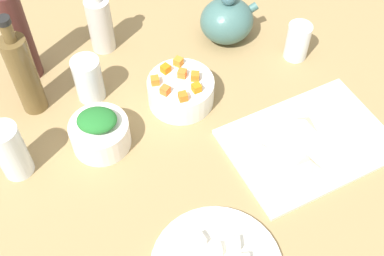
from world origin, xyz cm
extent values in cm
cube|color=#987C4F|center=(0.00, 0.00, 1.50)|extent=(190.00, 190.00, 3.00)
cube|color=white|center=(23.07, -9.56, 3.50)|extent=(36.18, 27.10, 1.00)
cylinder|color=white|center=(-18.03, 6.81, 6.16)|extent=(12.47, 12.47, 6.33)
cylinder|color=white|center=(2.02, 12.06, 6.12)|extent=(14.96, 14.96, 6.24)
ellipsoid|color=#406864|center=(20.21, 27.89, 8.49)|extent=(13.40, 12.61, 10.99)
cylinder|color=#406864|center=(25.90, 27.89, 9.87)|extent=(5.38, 2.00, 3.93)
cylinder|color=brown|center=(-29.38, 22.57, 12.92)|extent=(5.55, 5.55, 19.83)
cylinder|color=brown|center=(-29.38, 22.57, 25.01)|extent=(2.50, 2.50, 4.35)
cylinder|color=black|center=(-29.38, 22.57, 27.78)|extent=(2.77, 2.77, 1.20)
cylinder|color=#4C2421|center=(-28.54, 33.37, 14.71)|extent=(5.92, 5.92, 23.42)
cylinder|color=silver|center=(-9.70, 35.92, 10.09)|extent=(5.96, 5.96, 14.17)
cylinder|color=white|center=(-16.65, 21.05, 8.44)|extent=(6.40, 6.40, 10.88)
cylinder|color=white|center=(-35.70, 6.53, 9.60)|extent=(6.18, 6.18, 13.21)
cylinder|color=white|center=(33.47, 15.55, 7.71)|extent=(5.69, 5.69, 9.42)
cube|color=orange|center=(-0.03, 16.19, 10.14)|extent=(2.39, 2.39, 1.80)
cube|color=orange|center=(2.94, 13.49, 10.14)|extent=(2.51, 2.51, 1.80)
cube|color=orange|center=(-2.23, 10.13, 10.14)|extent=(2.52, 2.52, 1.80)
cube|color=orange|center=(5.29, 11.63, 10.14)|extent=(2.41, 2.41, 1.80)
cube|color=orange|center=(3.44, 17.23, 10.14)|extent=(2.52, 2.52, 1.80)
cube|color=orange|center=(0.69, 7.06, 10.14)|extent=(1.89, 1.89, 1.80)
cube|color=orange|center=(-3.34, 13.63, 10.14)|extent=(2.08, 2.08, 1.80)
cube|color=orange|center=(4.31, 8.35, 10.14)|extent=(1.99, 1.99, 1.80)
ellipsoid|color=#226E2B|center=(-18.03, 6.81, 10.91)|extent=(10.17, 9.39, 3.17)
cube|color=#F4ECCC|center=(-5.50, -25.58, 5.30)|extent=(2.57, 2.57, 2.20)
cube|color=white|center=(-7.59, -22.63, 5.30)|extent=(2.52, 2.52, 2.20)
cube|color=white|center=(-1.91, -25.60, 5.30)|extent=(2.74, 2.74, 2.20)
pyramid|color=beige|center=(19.30, -15.67, 5.56)|extent=(6.49, 6.78, 3.12)
pyramid|color=beige|center=(23.87, -5.55, 5.21)|extent=(6.91, 7.11, 2.43)
pyramid|color=beige|center=(11.98, -8.06, 5.45)|extent=(4.97, 5.01, 2.91)
camera|label=1|loc=(-22.74, -58.03, 88.38)|focal=45.94mm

